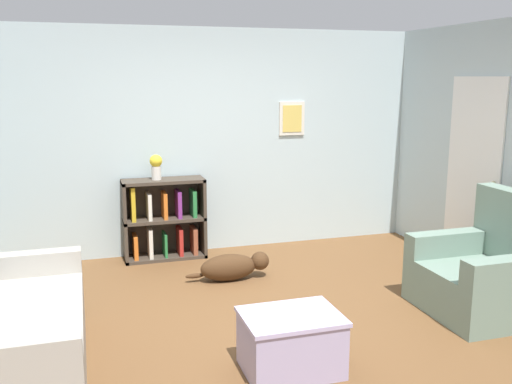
{
  "coord_description": "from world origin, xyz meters",
  "views": [
    {
      "loc": [
        -1.44,
        -4.3,
        2.05
      ],
      "look_at": [
        0.0,
        0.4,
        1.05
      ],
      "focal_mm": 40.0,
      "sensor_mm": 36.0,
      "label": 1
    }
  ],
  "objects_px": {
    "dog": "(233,267)",
    "vase": "(156,166)",
    "couch": "(3,336)",
    "bookshelf": "(164,220)",
    "recliner_chair": "(488,273)",
    "coffee_table": "(291,341)"
  },
  "relations": [
    {
      "from": "couch",
      "to": "dog",
      "type": "height_order",
      "value": "couch"
    },
    {
      "from": "couch",
      "to": "vase",
      "type": "relative_size",
      "value": 6.47
    },
    {
      "from": "dog",
      "to": "couch",
      "type": "bearing_deg",
      "value": -143.99
    },
    {
      "from": "couch",
      "to": "dog",
      "type": "bearing_deg",
      "value": 36.01
    },
    {
      "from": "coffee_table",
      "to": "couch",
      "type": "bearing_deg",
      "value": 166.66
    },
    {
      "from": "coffee_table",
      "to": "vase",
      "type": "relative_size",
      "value": 2.44
    },
    {
      "from": "bookshelf",
      "to": "vase",
      "type": "height_order",
      "value": "vase"
    },
    {
      "from": "vase",
      "to": "bookshelf",
      "type": "bearing_deg",
      "value": 15.85
    },
    {
      "from": "recliner_chair",
      "to": "vase",
      "type": "relative_size",
      "value": 3.74
    },
    {
      "from": "dog",
      "to": "vase",
      "type": "xyz_separation_m",
      "value": [
        -0.63,
        0.93,
        0.93
      ]
    },
    {
      "from": "couch",
      "to": "bookshelf",
      "type": "xyz_separation_m",
      "value": [
        1.43,
        2.4,
        0.12
      ]
    },
    {
      "from": "bookshelf",
      "to": "vase",
      "type": "relative_size",
      "value": 3.28
    },
    {
      "from": "dog",
      "to": "vase",
      "type": "height_order",
      "value": "vase"
    },
    {
      "from": "vase",
      "to": "coffee_table",
      "type": "bearing_deg",
      "value": -78.93
    },
    {
      "from": "recliner_chair",
      "to": "dog",
      "type": "bearing_deg",
      "value": 144.18
    },
    {
      "from": "coffee_table",
      "to": "dog",
      "type": "bearing_deg",
      "value": 87.7
    },
    {
      "from": "recliner_chair",
      "to": "dog",
      "type": "height_order",
      "value": "recliner_chair"
    },
    {
      "from": "bookshelf",
      "to": "coffee_table",
      "type": "bearing_deg",
      "value": -80.38
    },
    {
      "from": "bookshelf",
      "to": "coffee_table",
      "type": "xyz_separation_m",
      "value": [
        0.48,
        -2.85,
        -0.22
      ]
    },
    {
      "from": "coffee_table",
      "to": "vase",
      "type": "bearing_deg",
      "value": 101.07
    },
    {
      "from": "bookshelf",
      "to": "vase",
      "type": "xyz_separation_m",
      "value": [
        -0.07,
        -0.02,
        0.63
      ]
    },
    {
      "from": "recliner_chair",
      "to": "couch",
      "type": "bearing_deg",
      "value": -179.45
    }
  ]
}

